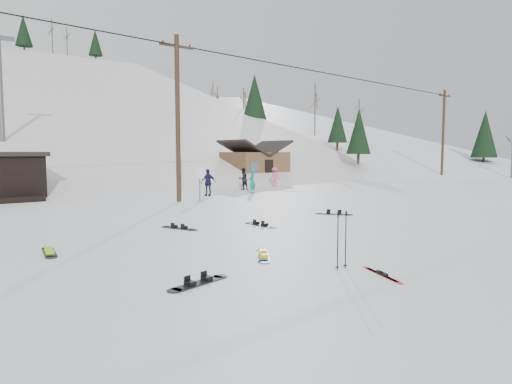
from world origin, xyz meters
TOP-DOWN VIEW (x-y plane):
  - ground at (0.00, 0.00)m, footprint 200.00×200.00m
  - ski_slope at (0.00, 55.00)m, footprint 60.00×85.24m
  - ridge_right at (38.00, 50.00)m, footprint 45.66×93.98m
  - treeline_right at (36.00, 42.00)m, footprint 20.00×60.00m
  - utility_pole at (2.00, 14.00)m, footprint 2.00×0.26m
  - utility_pole_right at (34.00, 17.00)m, footprint 2.00×0.26m
  - trail_sign at (3.10, 13.58)m, footprint 0.50×0.09m
  - lift_hut at (-5.00, 20.94)m, footprint 3.40×4.10m
  - lift_tower_near at (-4.00, 30.00)m, footprint 2.20×0.36m
  - cabin at (15.00, 24.00)m, footprint 5.39×4.40m
  - hero_snowboard at (-2.57, 0.85)m, footprint 1.09×1.40m
  - hero_skis at (-1.61, -2.23)m, footprint 0.62×1.44m
  - ski_poles at (-1.91, -1.29)m, footprint 0.38×0.10m
  - board_scatter_a at (-5.20, -0.28)m, footprint 1.59×0.60m
  - board_scatter_b at (-2.24, 6.08)m, footprint 0.77×1.52m
  - board_scatter_c at (-6.93, 4.74)m, footprint 0.50×1.59m
  - board_scatter_d at (4.91, 5.20)m, footprint 1.09×1.40m
  - board_scatter_f at (0.51, 4.84)m, footprint 0.34×1.68m
  - skier_teal at (8.18, 15.44)m, footprint 0.72×0.67m
  - skier_dark at (9.37, 18.08)m, footprint 0.80×0.64m
  - skier_pink at (13.03, 18.88)m, footprint 1.08×0.77m
  - skier_navy at (4.94, 15.68)m, footprint 1.03×0.54m

SIDE VIEW (x-z plane):
  - ski_slope at x=0.00m, z-range -44.99..20.99m
  - ridge_right at x=38.00m, z-range -38.30..16.30m
  - ground at x=0.00m, z-range 0.00..0.00m
  - treeline_right at x=36.00m, z-range -5.00..5.00m
  - hero_skis at x=-1.61m, z-range -0.02..0.06m
  - board_scatter_c at x=-6.93m, z-range -0.03..0.08m
  - board_scatter_b at x=-2.24m, z-range -0.03..0.09m
  - board_scatter_a at x=-5.20m, z-range -0.03..0.09m
  - board_scatter_d at x=4.91m, z-range -0.03..0.09m
  - hero_snowboard at x=-2.57m, z-range -0.03..0.09m
  - board_scatter_f at x=0.51m, z-range -0.03..0.09m
  - ski_poles at x=-1.91m, z-range 0.02..1.39m
  - skier_pink at x=13.03m, z-range 0.00..1.52m
  - skier_dark at x=9.37m, z-range 0.00..1.58m
  - skier_teal at x=8.18m, z-range 0.00..1.66m
  - skier_navy at x=4.94m, z-range 0.00..1.69m
  - trail_sign at x=3.10m, z-range 0.35..2.20m
  - lift_hut at x=-5.00m, z-range -0.01..2.74m
  - cabin at x=15.00m, z-range -0.40..3.37m
  - utility_pole at x=2.00m, z-range 0.18..9.18m
  - utility_pole_right at x=34.00m, z-range 0.18..9.18m
  - lift_tower_near at x=-4.00m, z-range 3.86..11.86m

